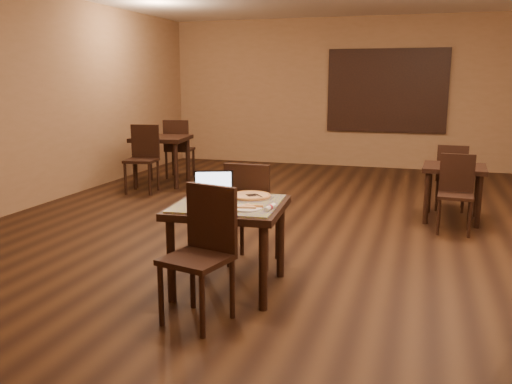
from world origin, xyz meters
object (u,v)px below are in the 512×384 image
(tiled_table, at_px, (229,214))
(other_table_a_chair_far, at_px, (451,174))
(other_table_b_chair_far, at_px, (178,145))
(other_table_a, at_px, (454,175))
(other_table_b_chair_near, at_px, (143,154))
(chair_main_far, at_px, (251,208))
(other_table_a_chair_near, at_px, (456,189))
(chair_main_near, at_px, (203,246))
(other_table_b, at_px, (162,145))
(pizza_pan, at_px, (251,197))
(laptop, at_px, (211,192))

(tiled_table, bearing_deg, other_table_a_chair_far, 57.16)
(tiled_table, height_order, other_table_b_chair_far, other_table_b_chair_far)
(other_table_a, xyz_separation_m, other_table_b_chair_near, (-4.66, 0.46, 0.01))
(chair_main_far, xyz_separation_m, other_table_a_chair_near, (1.94, 1.88, -0.06))
(chair_main_far, relative_size, other_table_a_chair_far, 1.11)
(chair_main_near, bearing_deg, other_table_b, 134.06)
(other_table_b, height_order, other_table_b_chair_far, other_table_b_chair_far)
(other_table_a, xyz_separation_m, other_table_b, (-4.65, 1.09, 0.10))
(chair_main_near, height_order, other_table_a_chair_far, chair_main_near)
(chair_main_far, relative_size, other_table_b, 1.02)
(pizza_pan, bearing_deg, other_table_a_chair_near, 51.03)
(chair_main_near, xyz_separation_m, other_table_b, (-2.73, 4.73, 0.11))
(other_table_a_chair_far, bearing_deg, chair_main_near, 68.24)
(tiled_table, bearing_deg, other_table_b, 119.09)
(other_table_b, bearing_deg, other_table_a, -21.14)
(tiled_table, xyz_separation_m, chair_main_near, (0.02, -0.61, -0.09))
(chair_main_near, xyz_separation_m, other_table_a, (1.92, 3.64, 0.02))
(other_table_a_chair_near, height_order, other_table_b, other_table_a_chair_near)
(tiled_table, bearing_deg, chair_main_near, -92.30)
(chair_main_near, distance_m, pizza_pan, 0.88)
(chair_main_near, height_order, other_table_b, chair_main_near)
(other_table_a_chair_far, relative_size, other_table_b, 0.92)
(pizza_pan, xyz_separation_m, other_table_a_chair_near, (1.82, 2.25, -0.25))
(tiled_table, xyz_separation_m, other_table_b, (-2.71, 4.11, 0.02))
(chair_main_far, bearing_deg, other_table_b_chair_near, -45.72)
(other_table_b, bearing_deg, tiled_table, -64.60)
(chair_main_near, distance_m, other_table_b_chair_near, 4.94)
(tiled_table, bearing_deg, other_table_a_chair_near, 47.76)
(other_table_b_chair_near, bearing_deg, other_table_b_chair_far, 80.80)
(other_table_a_chair_far, bearing_deg, other_table_b_chair_near, 3.73)
(tiled_table, xyz_separation_m, pizza_pan, (0.12, 0.24, 0.11))
(chair_main_far, bearing_deg, other_table_a_chair_near, -135.05)
(chair_main_near, height_order, other_table_b_chair_far, other_table_b_chair_far)
(laptop, relative_size, other_table_a_chair_far, 0.44)
(chair_main_near, relative_size, other_table_b_chair_far, 0.95)
(other_table_a, bearing_deg, other_table_a_chair_far, 93.30)
(tiled_table, relative_size, chair_main_far, 0.97)
(chair_main_near, bearing_deg, chair_main_far, 105.09)
(chair_main_far, height_order, other_table_b, chair_main_far)
(laptop, distance_m, pizza_pan, 0.35)
(other_table_a_chair_far, height_order, other_table_b_chair_near, other_table_b_chair_near)
(chair_main_far, distance_m, other_table_b_chair_far, 4.93)
(other_table_a_chair_far, relative_size, other_table_b_chair_near, 0.86)
(tiled_table, height_order, other_table_b, other_table_b)
(other_table_a_chair_far, xyz_separation_m, other_table_b_chair_far, (-4.63, 1.17, 0.09))
(chair_main_near, height_order, chair_main_far, chair_main_far)
(pizza_pan, height_order, other_table_b_chair_near, other_table_b_chair_near)
(other_table_a, bearing_deg, chair_main_near, -114.90)
(other_table_a_chair_far, distance_m, other_table_b_chair_far, 4.78)
(tiled_table, distance_m, other_table_a_chair_near, 3.16)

